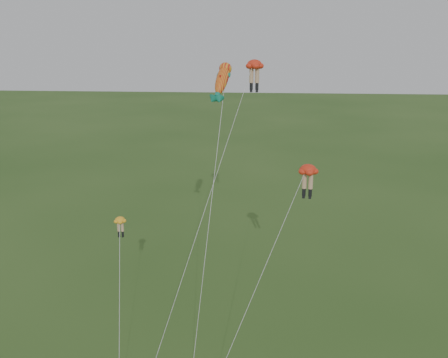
{
  "coord_description": "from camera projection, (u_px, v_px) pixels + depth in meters",
  "views": [
    {
      "loc": [
        5.22,
        -28.16,
        21.33
      ],
      "look_at": [
        2.68,
        6.0,
        11.07
      ],
      "focal_mm": 40.0,
      "sensor_mm": 36.0,
      "label": 1
    }
  ],
  "objects": [
    {
      "name": "legs_kite_yellow",
      "position": [
        120.0,
        233.0,
        32.38
      ],
      "size": [
        1.66,
        6.82,
        9.63
      ],
      "rotation": [
        0.0,
        0.0,
        -0.01
      ],
      "color": "#FFAD20",
      "rests_on": "ground"
    },
    {
      "name": "legs_kite_red_mid",
      "position": [
        307.0,
        175.0,
        33.97
      ],
      "size": [
        6.66,
        7.93,
        12.57
      ],
      "rotation": [
        0.0,
        0.0,
        -0.17
      ],
      "color": "red",
      "rests_on": "ground"
    },
    {
      "name": "fish_kite",
      "position": [
        222.0,
        81.0,
        33.22
      ],
      "size": [
        2.37,
        7.85,
        19.48
      ],
      "rotation": [
        0.81,
        0.0,
        -0.28
      ],
      "color": "orange",
      "rests_on": "ground"
    },
    {
      "name": "legs_kite_red_high",
      "position": [
        253.0,
        72.0,
        36.33
      ],
      "size": [
        7.0,
        11.56,
        19.28
      ],
      "rotation": [
        0.0,
        0.0,
        -0.06
      ],
      "color": "red",
      "rests_on": "ground"
    }
  ]
}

